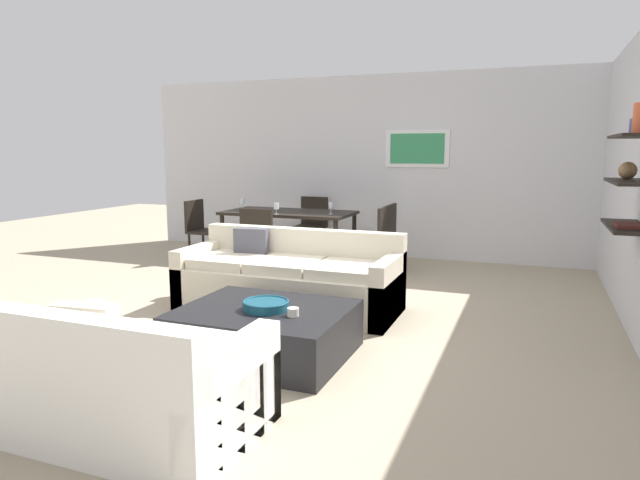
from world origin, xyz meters
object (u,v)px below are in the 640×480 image
(dining_chair_head, at_px, (312,222))
(wine_glass_left_near, at_px, (242,202))
(dining_chair_right_far, at_px, (383,232))
(loveseat_white, at_px, (129,384))
(candle_jar, at_px, (293,312))
(wine_glass_foot, at_px, (276,206))
(dining_chair_right_near, at_px, (375,236))
(sofa_beige, at_px, (289,281))
(dining_chair_left_near, at_px, (201,226))
(dining_table, at_px, (289,216))
(wine_glass_right_near, at_px, (331,206))
(dining_chair_foot, at_px, (261,238))
(coffee_table, at_px, (265,332))
(decorative_bowl, at_px, (266,305))

(dining_chair_head, height_order, wine_glass_left_near, wine_glass_left_near)
(dining_chair_right_far, relative_size, dining_chair_head, 1.00)
(dining_chair_right_far, bearing_deg, loveseat_white, -91.99)
(candle_jar, xyz_separation_m, wine_glass_foot, (-1.58, 3.03, 0.44))
(dining_chair_right_near, bearing_deg, sofa_beige, -101.31)
(sofa_beige, relative_size, candle_jar, 25.29)
(dining_chair_right_near, height_order, dining_chair_left_near, same)
(sofa_beige, relative_size, wine_glass_left_near, 12.95)
(loveseat_white, height_order, dining_chair_head, dining_chair_head)
(candle_jar, bearing_deg, dining_table, 114.81)
(dining_table, bearing_deg, sofa_beige, -65.59)
(dining_chair_right_far, xyz_separation_m, wine_glass_right_near, (-0.63, -0.32, 0.36))
(candle_jar, xyz_separation_m, dining_table, (-1.58, 3.43, 0.27))
(dining_chair_foot, bearing_deg, wine_glass_left_near, 131.75)
(sofa_beige, height_order, coffee_table, sofa_beige)
(wine_glass_left_near, bearing_deg, coffee_table, -58.48)
(coffee_table, distance_m, candle_jar, 0.38)
(dining_chair_right_far, xyz_separation_m, dining_chair_left_near, (-2.61, -0.41, 0.00))
(sofa_beige, relative_size, dining_chair_right_far, 2.50)
(coffee_table, xyz_separation_m, wine_glass_right_near, (-0.62, 3.20, 0.67))
(wine_glass_right_near, bearing_deg, coffee_table, -78.97)
(dining_chair_right_near, bearing_deg, decorative_bowl, -89.72)
(decorative_bowl, relative_size, dining_chair_right_far, 0.41)
(dining_chair_head, relative_size, wine_glass_right_near, 5.29)
(dining_chair_right_near, height_order, dining_chair_head, same)
(dining_chair_foot, relative_size, dining_chair_left_near, 1.00)
(candle_jar, xyz_separation_m, dining_chair_foot, (-1.58, 2.56, 0.09))
(dining_chair_right_near, distance_m, wine_glass_right_near, 0.74)
(decorative_bowl, distance_m, candle_jar, 0.28)
(dining_chair_foot, bearing_deg, wine_glass_foot, 90.00)
(coffee_table, bearing_deg, dining_table, 111.32)
(candle_jar, bearing_deg, dining_chair_right_far, 94.41)
(dining_table, distance_m, dining_chair_foot, 0.88)
(loveseat_white, bearing_deg, dining_chair_head, 101.56)
(dining_table, bearing_deg, decorative_bowl, -68.47)
(candle_jar, bearing_deg, coffee_table, 158.66)
(coffee_table, xyz_separation_m, dining_chair_head, (-1.29, 4.18, 0.31))
(sofa_beige, relative_size, decorative_bowl, 6.11)
(dining_chair_head, bearing_deg, dining_chair_right_near, -39.33)
(dining_chair_head, xyz_separation_m, dining_chair_left_near, (-1.30, -1.07, 0.00))
(decorative_bowl, relative_size, dining_chair_foot, 0.41)
(loveseat_white, distance_m, dining_chair_head, 5.67)
(dining_chair_right_far, bearing_deg, decorative_bowl, -89.75)
(decorative_bowl, height_order, dining_chair_left_near, dining_chair_left_near)
(decorative_bowl, relative_size, dining_table, 0.20)
(coffee_table, distance_m, dining_table, 3.59)
(dining_chair_foot, bearing_deg, wine_glass_right_near, 48.25)
(dining_chair_head, bearing_deg, dining_chair_right_far, -26.76)
(dining_chair_foot, height_order, dining_chair_left_near, same)
(dining_chair_foot, xyz_separation_m, wine_glass_right_near, (0.67, 0.75, 0.36))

